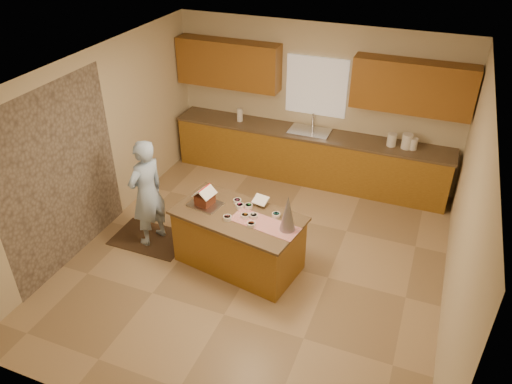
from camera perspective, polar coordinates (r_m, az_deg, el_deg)
floor at (r=7.08m, az=0.16°, el=-7.84°), size 5.50×5.50×0.00m
ceiling at (r=5.73m, az=0.20°, el=13.33°), size 5.50×5.50×0.00m
wall_back at (r=8.66m, az=6.94°, el=10.25°), size 5.50×5.50×0.00m
wall_front at (r=4.41m, az=-13.49°, el=-15.60°), size 5.50×5.50×0.00m
wall_left at (r=7.47m, az=-18.07°, el=5.12°), size 5.50×5.50×0.00m
wall_right at (r=6.00m, az=23.03°, el=-2.97°), size 5.50×5.50×0.00m
stone_accent at (r=6.98m, az=-21.70°, el=1.49°), size 0.00×2.50×2.50m
window_curtain at (r=8.52m, az=7.02°, el=12.05°), size 1.05×0.03×1.00m
back_counter_base at (r=8.78m, az=6.03°, el=4.06°), size 4.80×0.60×0.88m
back_counter_top at (r=8.57m, az=6.20°, el=6.77°), size 4.85×0.63×0.04m
upper_cabinet_left at (r=8.80m, az=-3.22°, el=14.61°), size 1.85×0.35×0.80m
upper_cabinet_right at (r=8.08m, az=17.69°, el=11.52°), size 1.85×0.35×0.80m
sink at (r=8.57m, az=6.20°, el=6.71°), size 0.70×0.45×0.12m
faucet at (r=8.66m, az=6.60°, el=8.20°), size 0.03×0.03×0.28m
island_base at (r=6.76m, az=-2.03°, el=-5.67°), size 1.77×1.10×0.80m
island_top at (r=6.51m, az=-2.10°, el=-2.75°), size 1.85×1.18×0.04m
table_runner at (r=6.32m, az=1.02°, el=-3.72°), size 0.96×0.48×0.01m
baking_tray at (r=6.71m, az=-5.90°, el=-1.43°), size 0.47×0.38×0.02m
cookbook at (r=6.64m, az=0.53°, el=-0.93°), size 0.23×0.19×0.09m
tinsel_tree at (r=6.09m, az=3.70°, el=-2.47°), size 0.23×0.23×0.50m
rug at (r=7.62m, az=-12.12°, el=-5.29°), size 1.11×0.72×0.01m
boy at (r=7.13m, az=-12.52°, el=-0.12°), size 0.54×0.68×1.64m
canister_a at (r=8.31m, az=15.45°, el=5.84°), size 0.15×0.15×0.21m
canister_b at (r=8.29m, az=17.09°, el=5.65°), size 0.17×0.17×0.25m
canister_c at (r=8.29m, az=17.76°, el=5.33°), size 0.13×0.13×0.19m
paper_towel at (r=8.91m, az=-1.89°, el=8.90°), size 0.10×0.10×0.23m
gingerbread_house at (r=6.66m, az=-5.95°, el=-0.66°), size 0.29×0.30×0.26m
candy_bowls at (r=6.49m, az=-1.01°, el=-2.41°), size 0.71×0.54×0.05m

